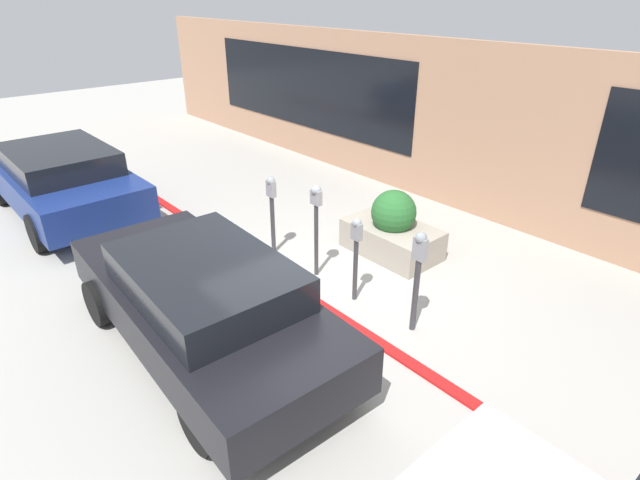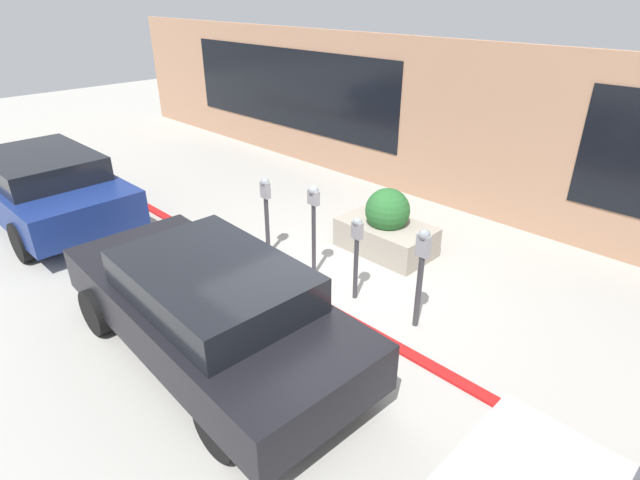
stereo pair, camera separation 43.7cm
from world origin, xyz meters
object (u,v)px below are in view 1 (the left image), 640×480
at_px(planter_box, 392,230).
at_px(parked_car_rear, 62,178).
at_px(parking_meter_nearest, 418,267).
at_px(parking_meter_second, 356,247).
at_px(parking_meter_fourth, 272,203).
at_px(parked_car_middle, 203,300).
at_px(parking_meter_middle, 316,213).

bearing_deg(planter_box, parked_car_rear, 33.80).
relative_size(parking_meter_nearest, parking_meter_second, 1.11).
relative_size(parking_meter_fourth, planter_box, 0.86).
xyz_separation_m(parked_car_middle, parked_car_rear, (5.61, -0.03, 0.05)).
height_order(parking_meter_fourth, planter_box, parking_meter_fourth).
height_order(parking_meter_nearest, parked_car_rear, parking_meter_nearest).
bearing_deg(parking_meter_middle, parking_meter_second, 177.39).
distance_m(parking_meter_second, parked_car_rear, 6.43).
bearing_deg(parked_car_middle, parking_meter_middle, -76.15).
bearing_deg(parking_meter_second, parking_meter_fourth, 0.48).
distance_m(parking_meter_fourth, parked_car_middle, 2.65).
height_order(parking_meter_middle, planter_box, parking_meter_middle).
distance_m(parking_meter_nearest, planter_box, 2.23).
xyz_separation_m(parking_meter_nearest, parking_meter_fourth, (3.00, 0.09, -0.03)).
relative_size(parking_meter_nearest, planter_box, 0.90).
xyz_separation_m(parking_meter_middle, planter_box, (-0.30, -1.45, -0.64)).
bearing_deg(parking_meter_nearest, parking_meter_middle, 0.88).
relative_size(parking_meter_second, parking_meter_fourth, 0.94).
relative_size(parking_meter_second, parked_car_middle, 0.29).
distance_m(parking_meter_middle, parking_meter_fourth, 1.08).
relative_size(parking_meter_middle, parked_car_middle, 0.33).
bearing_deg(parking_meter_second, parking_meter_middle, -2.61).
bearing_deg(parked_car_rear, parking_meter_second, -160.96).
height_order(parking_meter_fourth, parked_car_middle, parking_meter_fourth).
distance_m(parking_meter_middle, parked_car_rear, 5.61).
distance_m(planter_box, parked_car_middle, 3.69).
bearing_deg(parking_meter_second, planter_box, -67.89).
bearing_deg(parking_meter_fourth, parking_meter_middle, -176.90).
xyz_separation_m(planter_box, parked_car_rear, (5.45, 3.65, 0.32)).
height_order(planter_box, parked_car_middle, parked_car_middle).
bearing_deg(planter_box, parking_meter_second, 112.11).
xyz_separation_m(parking_meter_second, parking_meter_middle, (0.91, -0.04, 0.21)).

